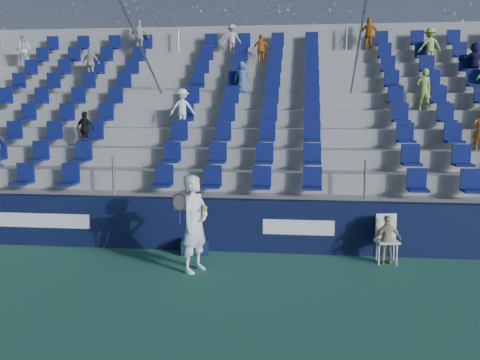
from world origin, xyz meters
name	(u,v)px	position (x,y,z in m)	size (l,w,h in m)	color
ground	(209,298)	(0.00, 0.00, 0.00)	(70.00, 70.00, 0.00)	#2D6954
sponsor_wall	(233,225)	(0.00, 3.15, 0.60)	(24.00, 0.32, 1.20)	#0E1434
grandstand	(254,143)	(0.00, 8.24, 2.14)	(24.00, 8.17, 6.63)	#9B9B96
tennis_player	(195,223)	(-0.56, 1.50, 0.99)	(0.76, 0.85, 1.97)	white
line_judge_chair	(386,235)	(3.38, 2.66, 0.59)	(0.53, 0.54, 1.03)	white
line_judge	(387,240)	(3.38, 2.50, 0.52)	(0.61, 0.25, 1.04)	tan
ball_bin	(195,246)	(-0.82, 2.75, 0.19)	(0.66, 0.49, 0.34)	#10193D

